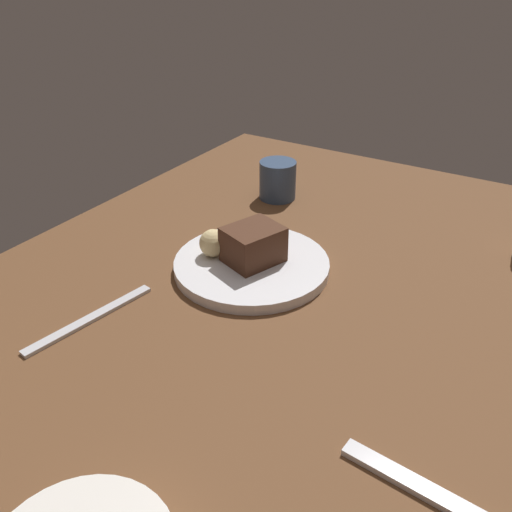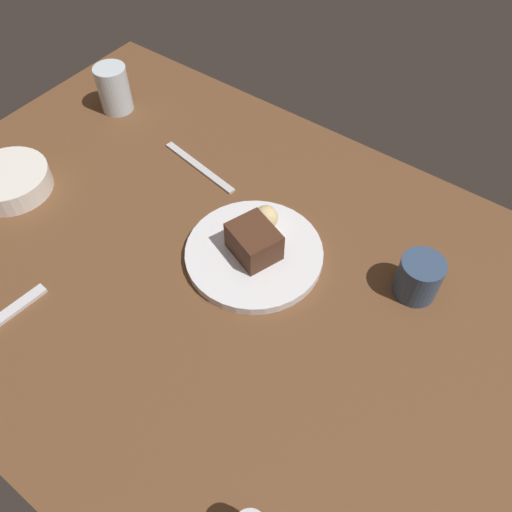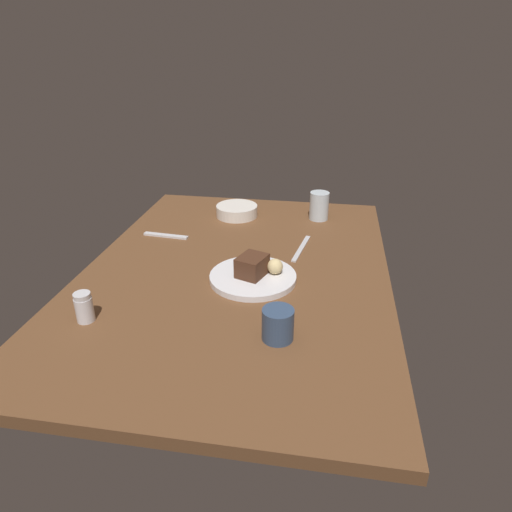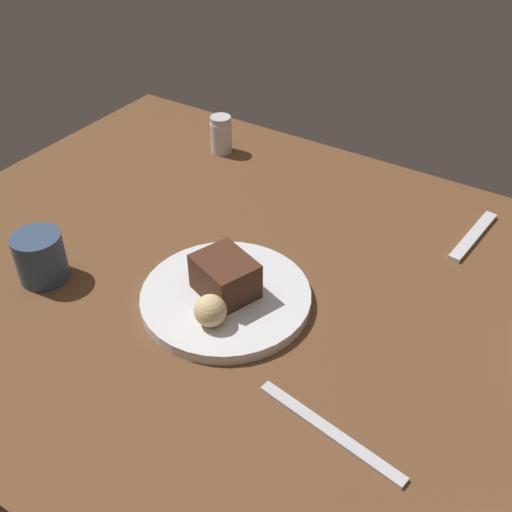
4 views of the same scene
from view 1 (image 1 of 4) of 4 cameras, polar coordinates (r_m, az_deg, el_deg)
name	(u,v)px [view 1 (image 1 of 4)]	position (r cm, az deg, el deg)	size (l,w,h in cm)	color
dining_table	(266,307)	(76.09, 1.09, -5.37)	(120.00, 84.00, 3.00)	brown
dessert_plate	(252,265)	(81.03, -0.46, -0.95)	(23.18, 23.18, 1.60)	silver
chocolate_cake_slice	(253,245)	(79.27, -0.30, 1.22)	(7.93, 6.54, 5.41)	#472819
bread_roll	(213,243)	(81.14, -4.52, 1.36)	(4.20, 4.20, 4.20)	#DBC184
coffee_cup	(278,180)	(103.23, 2.29, 7.99)	(6.90, 6.90, 7.22)	#334766
dessert_spoon	(419,487)	(55.07, 16.79, -22.21)	(15.00, 1.80, 0.70)	silver
butter_knife	(90,319)	(74.19, -17.02, -6.32)	(19.00, 1.40, 0.50)	silver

